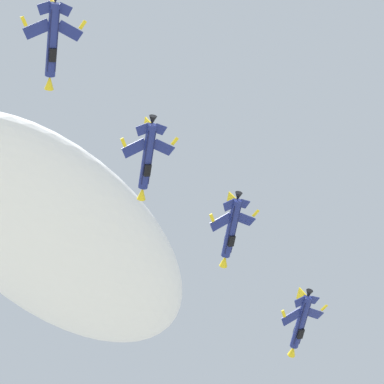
{
  "coord_description": "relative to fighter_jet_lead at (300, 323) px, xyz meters",
  "views": [
    {
      "loc": [
        -5.05,
        -5.57,
        1.8
      ],
      "look_at": [
        35.75,
        32.82,
        113.28
      ],
      "focal_mm": 64.94,
      "sensor_mm": 36.0,
      "label": 1
    }
  ],
  "objects": [
    {
      "name": "fighter_jet_lead",
      "position": [
        0.0,
        0.0,
        0.0
      ],
      "size": [
        11.69,
        13.49,
        5.08
      ],
      "rotation": [
        0.0,
        -0.41,
        5.63
      ],
      "color": "navy"
    },
    {
      "name": "fighter_jet_right_wing",
      "position": [
        -45.82,
        -3.23,
        -0.38
      ],
      "size": [
        11.68,
        13.49,
        5.1
      ],
      "rotation": [
        0.0,
        -0.42,
        5.63
      ],
      "color": "navy"
    },
    {
      "name": "cloud_near_formation",
      "position": [
        -31.52,
        51.24,
        55.89
      ],
      "size": [
        87.62,
        49.15,
        27.94
      ],
      "primitive_type": "ellipsoid",
      "color": "white"
    },
    {
      "name": "fighter_jet_left_wing",
      "position": [
        -24.17,
        -3.47,
        1.97
      ],
      "size": [
        11.6,
        13.49,
        5.24
      ],
      "rotation": [
        0.0,
        -0.46,
        5.63
      ],
      "color": "navy"
    },
    {
      "name": "fighter_jet_left_outer",
      "position": [
        -70.45,
        -6.03,
        1.13
      ],
      "size": [
        11.73,
        13.49,
        4.99
      ],
      "rotation": [
        0.0,
        -0.39,
        5.63
      ],
      "color": "navy"
    }
  ]
}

